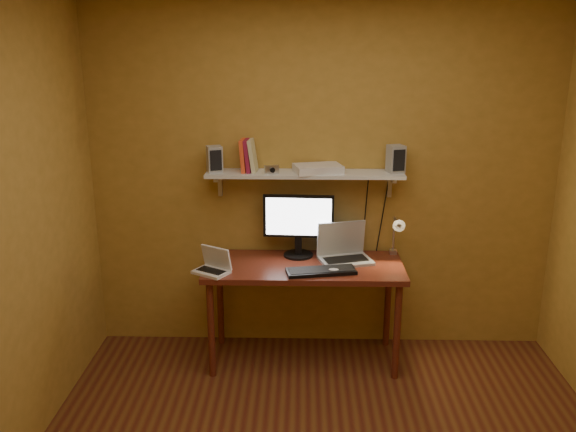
{
  "coord_description": "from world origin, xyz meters",
  "views": [
    {
      "loc": [
        -0.15,
        -2.75,
        2.3
      ],
      "look_at": [
        -0.24,
        1.18,
        1.14
      ],
      "focal_mm": 38.0,
      "sensor_mm": 36.0,
      "label": 1
    }
  ],
  "objects_px": {
    "netbook": "(214,265)",
    "mouse": "(334,271)",
    "monitor": "(298,222)",
    "desk_lamp": "(397,231)",
    "router": "(318,169)",
    "keyboard": "(321,271)",
    "speaker_left": "(215,159)",
    "speaker_right": "(396,159)",
    "shelf_camera": "(272,170)",
    "laptop": "(344,250)",
    "desk": "(304,276)",
    "wall_shelf": "(305,174)"
  },
  "relations": [
    {
      "from": "netbook",
      "to": "mouse",
      "type": "height_order",
      "value": "netbook"
    },
    {
      "from": "monitor",
      "to": "desk_lamp",
      "type": "bearing_deg",
      "value": -0.69
    },
    {
      "from": "desk_lamp",
      "to": "router",
      "type": "xyz_separation_m",
      "value": [
        -0.57,
        0.06,
        0.44
      ]
    },
    {
      "from": "keyboard",
      "to": "speaker_left",
      "type": "xyz_separation_m",
      "value": [
        -0.75,
        0.35,
        0.7
      ]
    },
    {
      "from": "speaker_right",
      "to": "router",
      "type": "bearing_deg",
      "value": 164.81
    },
    {
      "from": "mouse",
      "to": "shelf_camera",
      "type": "xyz_separation_m",
      "value": [
        -0.43,
        0.3,
        0.64
      ]
    },
    {
      "from": "mouse",
      "to": "netbook",
      "type": "bearing_deg",
      "value": -177.02
    },
    {
      "from": "laptop",
      "to": "desk_lamp",
      "type": "height_order",
      "value": "desk_lamp"
    },
    {
      "from": "laptop",
      "to": "keyboard",
      "type": "bearing_deg",
      "value": -138.38
    },
    {
      "from": "keyboard",
      "to": "speaker_left",
      "type": "relative_size",
      "value": 2.57
    },
    {
      "from": "laptop",
      "to": "keyboard",
      "type": "distance_m",
      "value": 0.32
    },
    {
      "from": "monitor",
      "to": "mouse",
      "type": "bearing_deg",
      "value": -50.98
    },
    {
      "from": "desk",
      "to": "wall_shelf",
      "type": "bearing_deg",
      "value": 90.0
    },
    {
      "from": "desk_lamp",
      "to": "netbook",
      "type": "bearing_deg",
      "value": -167.27
    },
    {
      "from": "desk",
      "to": "laptop",
      "type": "relative_size",
      "value": 3.37
    },
    {
      "from": "desk",
      "to": "monitor",
      "type": "xyz_separation_m",
      "value": [
        -0.04,
        0.17,
        0.34
      ]
    },
    {
      "from": "monitor",
      "to": "speaker_left",
      "type": "height_order",
      "value": "speaker_left"
    },
    {
      "from": "shelf_camera",
      "to": "router",
      "type": "xyz_separation_m",
      "value": [
        0.32,
        0.05,
        -0.0
      ]
    },
    {
      "from": "mouse",
      "to": "shelf_camera",
      "type": "bearing_deg",
      "value": 148.69
    },
    {
      "from": "laptop",
      "to": "speaker_left",
      "type": "height_order",
      "value": "speaker_left"
    },
    {
      "from": "monitor",
      "to": "router",
      "type": "distance_m",
      "value": 0.42
    },
    {
      "from": "monitor",
      "to": "mouse",
      "type": "height_order",
      "value": "monitor"
    },
    {
      "from": "keyboard",
      "to": "wall_shelf",
      "type": "bearing_deg",
      "value": 97.31
    },
    {
      "from": "netbook",
      "to": "router",
      "type": "distance_m",
      "value": 1.0
    },
    {
      "from": "desk",
      "to": "speaker_right",
      "type": "bearing_deg",
      "value": 17.51
    },
    {
      "from": "wall_shelf",
      "to": "mouse",
      "type": "distance_m",
      "value": 0.72
    },
    {
      "from": "mouse",
      "to": "speaker_left",
      "type": "relative_size",
      "value": 0.5
    },
    {
      "from": "speaker_right",
      "to": "router",
      "type": "height_order",
      "value": "speaker_right"
    },
    {
      "from": "desk_lamp",
      "to": "speaker_left",
      "type": "distance_m",
      "value": 1.4
    },
    {
      "from": "desk",
      "to": "desk_lamp",
      "type": "bearing_deg",
      "value": 10.81
    },
    {
      "from": "monitor",
      "to": "speaker_left",
      "type": "relative_size",
      "value": 2.78
    },
    {
      "from": "netbook",
      "to": "desk_lamp",
      "type": "height_order",
      "value": "desk_lamp"
    },
    {
      "from": "desk_lamp",
      "to": "speaker_right",
      "type": "distance_m",
      "value": 0.52
    },
    {
      "from": "netbook",
      "to": "desk_lamp",
      "type": "bearing_deg",
      "value": 43.4
    },
    {
      "from": "speaker_left",
      "to": "speaker_right",
      "type": "height_order",
      "value": "speaker_right"
    },
    {
      "from": "netbook",
      "to": "mouse",
      "type": "relative_size",
      "value": 3.05
    },
    {
      "from": "laptop",
      "to": "speaker_left",
      "type": "relative_size",
      "value": 2.26
    },
    {
      "from": "speaker_right",
      "to": "netbook",
      "type": "bearing_deg",
      "value": 179.43
    },
    {
      "from": "netbook",
      "to": "laptop",
      "type": "bearing_deg",
      "value": 47.21
    },
    {
      "from": "desk",
      "to": "speaker_left",
      "type": "bearing_deg",
      "value": 163.49
    },
    {
      "from": "desk_lamp",
      "to": "speaker_right",
      "type": "relative_size",
      "value": 1.95
    },
    {
      "from": "desk",
      "to": "wall_shelf",
      "type": "distance_m",
      "value": 0.72
    },
    {
      "from": "desk",
      "to": "monitor",
      "type": "distance_m",
      "value": 0.39
    },
    {
      "from": "monitor",
      "to": "shelf_camera",
      "type": "height_order",
      "value": "shelf_camera"
    },
    {
      "from": "desk_lamp",
      "to": "shelf_camera",
      "type": "relative_size",
      "value": 3.61
    },
    {
      "from": "laptop",
      "to": "speaker_right",
      "type": "distance_m",
      "value": 0.75
    },
    {
      "from": "desk",
      "to": "netbook",
      "type": "distance_m",
      "value": 0.65
    },
    {
      "from": "desk",
      "to": "wall_shelf",
      "type": "height_order",
      "value": "wall_shelf"
    },
    {
      "from": "desk_lamp",
      "to": "speaker_left",
      "type": "bearing_deg",
      "value": 177.21
    },
    {
      "from": "netbook",
      "to": "desk_lamp",
      "type": "distance_m",
      "value": 1.32
    }
  ]
}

